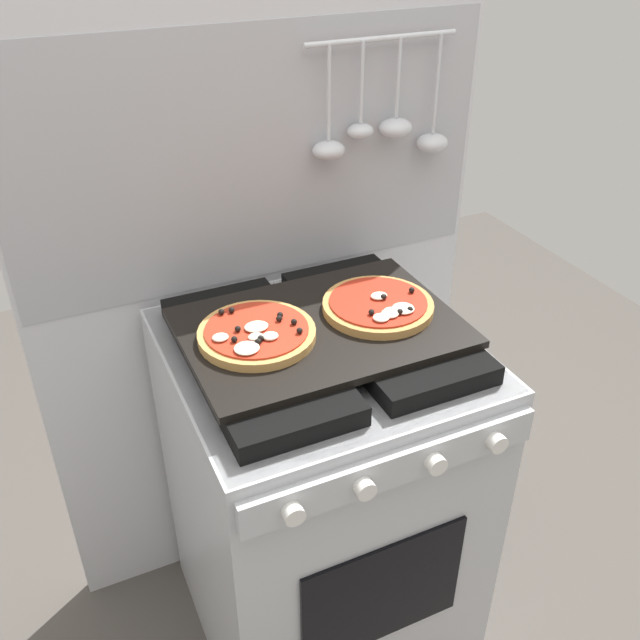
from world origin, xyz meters
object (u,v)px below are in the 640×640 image
(baking_tray, at_px, (320,328))
(pizza_right, at_px, (380,306))
(pizza_left, at_px, (256,333))
(stove, at_px, (320,492))

(baking_tray, xyz_separation_m, pizza_right, (0.13, -0.01, 0.02))
(pizza_left, bearing_deg, stove, -2.75)
(pizza_left, relative_size, pizza_right, 1.00)
(baking_tray, distance_m, pizza_left, 0.13)
(stove, relative_size, baking_tray, 1.67)
(stove, xyz_separation_m, pizza_right, (0.13, -0.00, 0.48))
(pizza_left, xyz_separation_m, pizza_right, (0.26, -0.01, -0.00))
(baking_tray, height_order, pizza_right, pizza_right)
(stove, relative_size, pizza_left, 3.96)
(stove, height_order, baking_tray, baking_tray)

